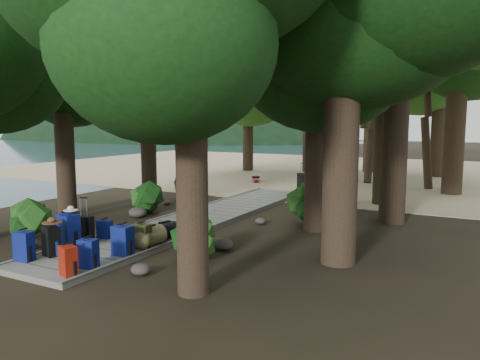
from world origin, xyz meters
The scene contains 51 objects.
ground centered at (0.00, 0.00, 0.00)m, with size 120.00×120.00×0.00m, color black.
sand_beach centered at (0.00, 16.00, 0.01)m, with size 40.00×22.00×0.02m, color #CEB38B.
water_bay centered at (-32.00, 25.00, 0.00)m, with size 50.00×60.00×0.02m, color #2B495A.
distant_hill centered at (-40.00, 48.00, 0.00)m, with size 32.00×16.00×12.00m, color black.
boardwalk centered at (0.00, 1.00, 0.06)m, with size 2.00×12.00×0.12m, color slate.
backpack_left_a centered at (-0.78, -4.39, 0.46)m, with size 0.36×0.25×0.67m, color navy, non-canonical shape.
backpack_left_b centered at (-0.60, -3.87, 0.47)m, with size 0.38×0.27×0.69m, color black, non-canonical shape.
backpack_left_c centered at (-0.69, -3.33, 0.55)m, with size 0.47×0.33×0.87m, color navy, non-canonical shape.
backpack_left_d centered at (-0.67, -2.25, 0.37)m, with size 0.32×0.23×0.49m, color navy, non-canonical shape.
backpack_right_a centered at (0.72, -4.61, 0.43)m, with size 0.34×0.24×0.61m, color maroon, non-canonical shape.
backpack_right_b centered at (0.73, -4.12, 0.43)m, with size 0.35×0.24×0.63m, color navy, non-canonical shape.
backpack_right_c centered at (0.71, -3.14, 0.47)m, with size 0.41×0.29×0.70m, color navy, non-canonical shape.
backpack_right_d centered at (0.72, -2.55, 0.42)m, with size 0.40×0.29×0.61m, color #313B17, non-canonical shape.
duffel_right_khaki centered at (0.74, -2.27, 0.34)m, with size 0.44×0.66×0.44m, color olive, non-canonical shape.
duffel_right_black centered at (0.64, -1.60, 0.32)m, with size 0.39×0.63×0.39m, color black, non-canonical shape.
suitcase_on_boardwalk centered at (-0.80, -2.76, 0.43)m, with size 0.40×0.22×0.62m, color black, non-canonical shape.
lone_suitcase_on_sand centered at (0.48, 8.26, 0.37)m, with size 0.44×0.25×0.69m, color black, non-canonical shape.
hat_brown centered at (-0.61, -3.82, 0.88)m, with size 0.42×0.42×0.12m, color #51351E, non-canonical shape.
hat_white centered at (-0.63, -3.29, 1.04)m, with size 0.32×0.32×0.11m, color silver, non-canonical shape.
kayak centered at (-2.49, 9.74, 0.18)m, with size 0.68×3.11×0.31m, color #B50F1B.
sun_lounger centered at (3.74, 10.28, 0.32)m, with size 0.61×1.88×0.61m, color silver, non-canonical shape.
tree_right_a centered at (3.09, -4.02, 3.86)m, with size 4.63×4.63×7.72m, color black, non-canonical shape.
tree_right_b centered at (4.79, -1.15, 5.11)m, with size 5.72×5.72×10.22m, color black, non-canonical shape.
tree_right_c centered at (3.39, 1.44, 4.37)m, with size 5.05×5.05×8.74m, color black, non-canonical shape.
tree_right_d centered at (5.04, 3.41, 5.28)m, with size 5.76×5.76×10.55m, color black, non-canonical shape.
tree_right_e centered at (4.17, 6.37, 4.82)m, with size 5.36×5.36×9.64m, color black, non-canonical shape.
tree_right_f centered at (6.18, 9.97, 5.61)m, with size 6.28×6.28×11.22m, color black, non-canonical shape.
tree_left_b centered at (-4.32, -0.14, 4.21)m, with size 4.67×4.67×8.41m, color black, non-canonical shape.
tree_left_c centered at (-3.68, 3.16, 4.07)m, with size 4.68×4.68×8.14m, color black, non-canonical shape.
tree_back_a centered at (-1.77, 15.14, 4.87)m, with size 5.63×5.63×9.74m, color black, non-canonical shape.
tree_back_b centered at (1.36, 16.66, 4.99)m, with size 5.58×5.58×9.97m, color black, non-canonical shape.
tree_back_c centered at (5.01, 15.99, 4.99)m, with size 5.55×5.55×9.99m, color black, non-canonical shape.
tree_back_d centered at (-5.14, 14.05, 4.39)m, with size 5.27×5.27×8.78m, color black, non-canonical shape.
palm_right_a centered at (2.57, 6.66, 4.20)m, with size 4.92×4.92×8.39m, color #123D11, non-canonical shape.
palm_right_b centered at (5.18, 11.33, 4.66)m, with size 4.82×4.82×9.31m, color #123D11, non-canonical shape.
palm_right_c centered at (2.71, 11.93, 3.86)m, with size 4.86×4.86×7.73m, color #123D11, non-canonical shape.
palm_left_a centered at (-4.71, 6.52, 3.32)m, with size 4.18×4.18×6.65m, color #123D11, non-canonical shape.
rock_left_a centered at (-1.81, -3.51, 0.13)m, with size 0.47×0.42×0.26m, color #4C473F, non-canonical shape.
rock_left_b centered at (-2.35, -1.60, 0.09)m, with size 0.33×0.30×0.18m, color #4C473F, non-canonical shape.
rock_left_c centered at (-1.95, 0.46, 0.16)m, with size 0.58×0.52×0.32m, color #4C473F, non-canonical shape.
rock_left_d centered at (-2.48, 2.62, 0.07)m, with size 0.27×0.24×0.15m, color #4C473F, non-canonical shape.
rock_right_a centered at (1.66, -3.70, 0.11)m, with size 0.40×0.36×0.22m, color #4C473F, non-canonical shape.
rock_right_b centered at (2.17, -1.43, 0.14)m, with size 0.50×0.45×0.27m, color #4C473F, non-canonical shape.
rock_right_c centered at (1.77, 1.41, 0.09)m, with size 0.33×0.30×0.18m, color #4C473F, non-canonical shape.
rock_right_d centered at (2.78, 4.20, 0.13)m, with size 0.48×0.43×0.26m, color #4C473F, non-canonical shape.
shrub_left_a centered at (-2.55, -2.79, 0.52)m, with size 1.15×1.15×1.04m, color #1C4915, non-canonical shape.
shrub_left_b centered at (-2.17, 1.34, 0.46)m, with size 1.03×1.03×0.92m, color #1C4915, non-canonical shape.
shrub_left_c centered at (-2.50, 4.13, 0.57)m, with size 1.26×1.26×1.13m, color #1C4915, non-canonical shape.
shrub_right_a centered at (2.13, -2.26, 0.46)m, with size 1.02×1.02×0.92m, color #1C4915, non-canonical shape.
shrub_right_b centered at (2.85, 2.14, 0.51)m, with size 1.13×1.13×1.01m, color #1C4915, non-canonical shape.
shrub_right_c centered at (1.61, 5.43, 0.36)m, with size 0.80×0.80×0.72m, color #1C4915, non-canonical shape.
Camera 1 is at (7.46, -10.47, 2.96)m, focal length 35.00 mm.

